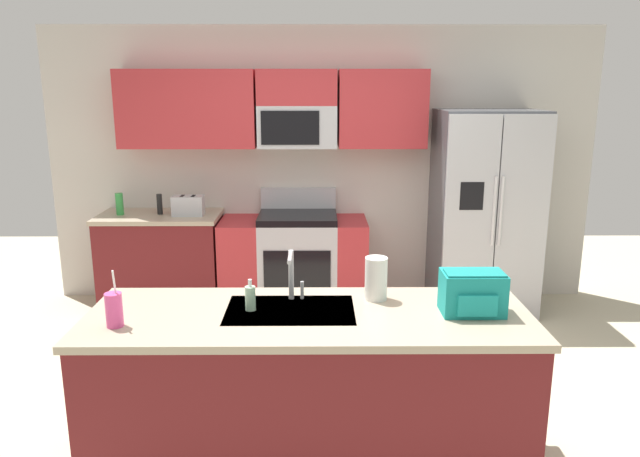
# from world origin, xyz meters

# --- Properties ---
(ground_plane) EXTENTS (9.00, 9.00, 0.00)m
(ground_plane) POSITION_xyz_m (0.00, 0.00, 0.00)
(ground_plane) COLOR beige
(ground_plane) RESTS_ON ground
(kitchen_wall_unit) EXTENTS (5.20, 0.43, 2.60)m
(kitchen_wall_unit) POSITION_xyz_m (-0.14, 2.08, 1.47)
(kitchen_wall_unit) COLOR beige
(kitchen_wall_unit) RESTS_ON ground
(back_counter) EXTENTS (1.11, 0.63, 0.90)m
(back_counter) POSITION_xyz_m (-1.51, 1.80, 0.45)
(back_counter) COLOR maroon
(back_counter) RESTS_ON ground
(range_oven) EXTENTS (1.36, 0.61, 1.10)m
(range_oven) POSITION_xyz_m (-0.27, 1.80, 0.44)
(range_oven) COLOR #B7BABF
(range_oven) RESTS_ON ground
(refrigerator) EXTENTS (0.90, 0.76, 1.85)m
(refrigerator) POSITION_xyz_m (1.49, 1.73, 0.93)
(refrigerator) COLOR #4C4F54
(refrigerator) RESTS_ON ground
(island_counter) EXTENTS (2.33, 0.81, 0.90)m
(island_counter) POSITION_xyz_m (-0.10, -0.67, 0.45)
(island_counter) COLOR maroon
(island_counter) RESTS_ON ground
(toaster) EXTENTS (0.28, 0.16, 0.18)m
(toaster) POSITION_xyz_m (-1.23, 1.75, 0.99)
(toaster) COLOR #B7BABF
(toaster) RESTS_ON back_counter
(pepper_mill) EXTENTS (0.05, 0.05, 0.19)m
(pepper_mill) POSITION_xyz_m (-1.50, 1.80, 0.99)
(pepper_mill) COLOR black
(pepper_mill) RESTS_ON back_counter
(bottle_green) EXTENTS (0.07, 0.07, 0.20)m
(bottle_green) POSITION_xyz_m (-1.86, 1.77, 1.00)
(bottle_green) COLOR green
(bottle_green) RESTS_ON back_counter
(sink_faucet) EXTENTS (0.09, 0.21, 0.28)m
(sink_faucet) POSITION_xyz_m (-0.19, -0.48, 1.07)
(sink_faucet) COLOR #B7BABF
(sink_faucet) RESTS_ON island_counter
(drink_cup_pink) EXTENTS (0.08, 0.08, 0.29)m
(drink_cup_pink) POSITION_xyz_m (-1.05, -0.83, 0.99)
(drink_cup_pink) COLOR #EA4C93
(drink_cup_pink) RESTS_ON island_counter
(soap_dispenser) EXTENTS (0.06, 0.06, 0.17)m
(soap_dispenser) POSITION_xyz_m (-0.41, -0.62, 0.97)
(soap_dispenser) COLOR #A5D8B2
(soap_dispenser) RESTS_ON island_counter
(paper_towel_roll) EXTENTS (0.12, 0.12, 0.24)m
(paper_towel_roll) POSITION_xyz_m (0.27, -0.46, 1.02)
(paper_towel_roll) COLOR white
(paper_towel_roll) RESTS_ON island_counter
(backpack) EXTENTS (0.32, 0.22, 0.23)m
(backpack) POSITION_xyz_m (0.75, -0.67, 1.02)
(backpack) COLOR teal
(backpack) RESTS_ON island_counter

